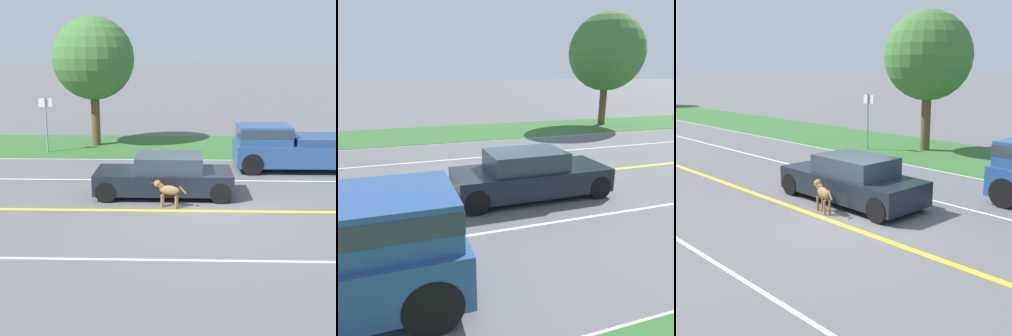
% 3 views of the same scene
% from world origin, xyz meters
% --- Properties ---
extents(ground_plane, '(400.00, 400.00, 0.00)m').
position_xyz_m(ground_plane, '(0.00, 0.00, 0.00)').
color(ground_plane, '#5B5B5E').
extents(centre_divider_line, '(0.18, 160.00, 0.01)m').
position_xyz_m(centre_divider_line, '(0.00, 0.00, 0.00)').
color(centre_divider_line, yellow).
rests_on(centre_divider_line, ground).
extents(lane_edge_line_right, '(0.14, 160.00, 0.01)m').
position_xyz_m(lane_edge_line_right, '(7.00, 0.00, 0.00)').
color(lane_edge_line_right, white).
rests_on(lane_edge_line_right, ground).
extents(lane_edge_line_left, '(0.14, 160.00, 0.01)m').
position_xyz_m(lane_edge_line_left, '(-7.00, 0.00, 0.00)').
color(lane_edge_line_left, white).
rests_on(lane_edge_line_left, ground).
extents(lane_dash_same_dir, '(0.10, 160.00, 0.01)m').
position_xyz_m(lane_dash_same_dir, '(3.50, 0.00, 0.00)').
color(lane_dash_same_dir, white).
rests_on(lane_dash_same_dir, ground).
extents(lane_dash_oncoming, '(0.10, 160.00, 0.01)m').
position_xyz_m(lane_dash_oncoming, '(-3.50, 0.00, 0.00)').
color(lane_dash_oncoming, white).
rests_on(lane_dash_oncoming, ground).
extents(grass_verge_left, '(6.00, 160.00, 0.03)m').
position_xyz_m(grass_verge_left, '(-10.00, 0.00, 0.01)').
color(grass_verge_left, '#33662D').
rests_on(grass_verge_left, ground).
extents(ego_car, '(1.85, 4.57, 1.41)m').
position_xyz_m(ego_car, '(1.61, 1.21, 0.66)').
color(ego_car, black).
rests_on(ego_car, ground).
extents(dog, '(0.45, 1.13, 0.87)m').
position_xyz_m(dog, '(0.36, 1.10, 0.55)').
color(dog, olive).
rests_on(dog, ground).
extents(roadside_tree_left_near, '(5.14, 5.14, 7.56)m').
position_xyz_m(roadside_tree_left_near, '(-10.11, 11.75, 4.97)').
color(roadside_tree_left_near, brown).
rests_on(roadside_tree_left_near, ground).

